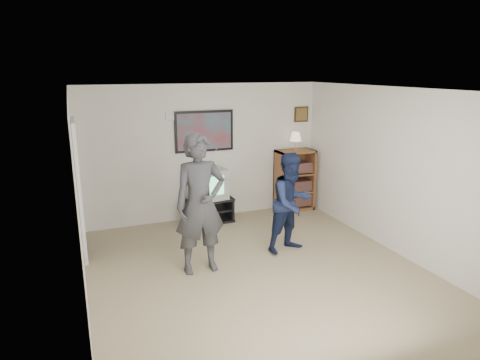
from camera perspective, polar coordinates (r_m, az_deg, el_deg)
room_shell at (r=5.95m, az=1.25°, el=-0.01°), size 4.51×5.00×2.51m
media_stand at (r=7.94m, az=-4.33°, el=-3.99°), size 0.91×0.52×0.45m
crt_television at (r=7.79m, az=-4.50°, el=-0.50°), size 0.73×0.65×0.55m
bookshelf at (r=8.56m, az=7.28°, el=-0.03°), size 0.74×0.42×1.21m
table_lamp at (r=8.40m, az=7.40°, el=5.15°), size 0.22×0.22×0.36m
person_tall at (r=5.84m, az=-5.34°, el=-3.24°), size 0.72×0.49×1.94m
person_short at (r=6.57m, az=6.89°, el=-3.03°), size 0.87×0.75×1.55m
controller_left at (r=5.90m, az=-6.33°, el=0.12°), size 0.03×0.11×0.03m
controller_right at (r=6.68m, az=5.98°, el=-0.12°), size 0.04×0.12×0.03m
poster at (r=7.85m, az=-4.78°, el=6.50°), size 1.10×0.03×0.75m
air_vent at (r=7.67m, az=-8.81°, el=8.45°), size 0.28×0.02×0.14m
small_picture at (r=8.61m, az=8.17°, el=8.67°), size 0.30×0.03×0.30m
doorway at (r=6.80m, az=-20.77°, el=-1.30°), size 0.03×0.85×2.00m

